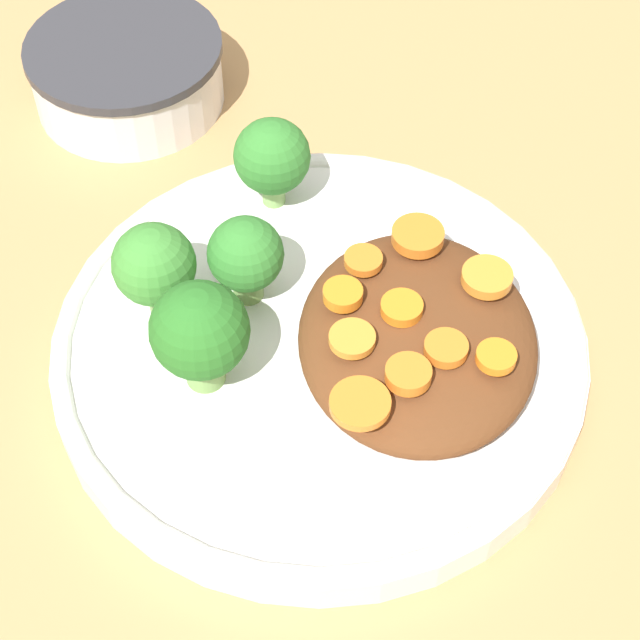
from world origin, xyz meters
name	(u,v)px	position (x,y,z in m)	size (l,w,h in m)	color
ground_plane	(320,361)	(0.00, 0.00, 0.00)	(4.00, 4.00, 0.00)	tan
plate	(320,346)	(0.00, 0.00, 0.01)	(0.27, 0.27, 0.02)	white
dip_bowl	(127,68)	(0.21, 0.12, 0.03)	(0.12, 0.12, 0.04)	silver
stew_mound	(418,339)	(-0.01, -0.05, 0.04)	(0.14, 0.12, 0.03)	#5B3319
broccoli_floret_0	(272,158)	(0.10, 0.03, 0.05)	(0.04, 0.04, 0.05)	#7FA85B
broccoli_floret_1	(154,266)	(0.02, 0.08, 0.05)	(0.04, 0.04, 0.06)	#759E51
broccoli_floret_2	(200,333)	(-0.02, 0.06, 0.06)	(0.05, 0.05, 0.06)	#759E51
broccoli_floret_3	(246,256)	(0.03, 0.04, 0.05)	(0.04, 0.04, 0.05)	#759E51
carrot_slice_0	(353,339)	(-0.03, -0.02, 0.05)	(0.02, 0.02, 0.00)	orange
carrot_slice_1	(361,403)	(-0.06, -0.02, 0.05)	(0.03, 0.03, 0.00)	orange
carrot_slice_2	(418,236)	(0.04, -0.05, 0.05)	(0.03, 0.03, 0.01)	orange
carrot_slice_3	(364,260)	(0.02, -0.02, 0.05)	(0.02, 0.02, 0.00)	orange
carrot_slice_4	(409,374)	(-0.05, -0.04, 0.05)	(0.02, 0.02, 0.01)	orange
carrot_slice_5	(487,277)	(0.01, -0.08, 0.05)	(0.03, 0.03, 0.01)	orange
carrot_slice_6	(402,308)	(-0.01, -0.04, 0.05)	(0.02, 0.02, 0.01)	orange
carrot_slice_7	(497,357)	(-0.04, -0.08, 0.05)	(0.02, 0.02, 0.01)	orange
carrot_slice_8	(343,290)	(0.00, -0.01, 0.05)	(0.02, 0.02, 0.01)	orange
carrot_slice_9	(446,348)	(-0.03, -0.06, 0.05)	(0.02, 0.02, 0.01)	orange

